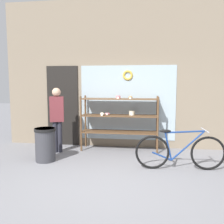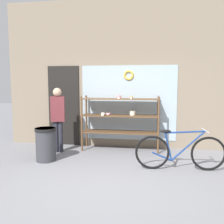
{
  "view_description": "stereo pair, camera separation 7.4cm",
  "coord_description": "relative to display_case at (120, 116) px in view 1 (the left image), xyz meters",
  "views": [
    {
      "loc": [
        0.7,
        -3.89,
        1.66
      ],
      "look_at": [
        0.02,
        0.93,
        1.09
      ],
      "focal_mm": 40.0,
      "sensor_mm": 36.0,
      "label": 1
    },
    {
      "loc": [
        0.78,
        -3.88,
        1.66
      ],
      "look_at": [
        0.02,
        0.93,
        1.09
      ],
      "focal_mm": 40.0,
      "sensor_mm": 36.0,
      "label": 2
    }
  ],
  "objects": [
    {
      "name": "bicycle",
      "position": [
        1.3,
        -1.24,
        -0.49
      ],
      "size": [
        1.71,
        0.46,
        0.79
      ],
      "rotation": [
        0.0,
        0.0,
        0.07
      ],
      "color": "black",
      "rests_on": "ground_plane"
    },
    {
      "name": "ground_plane",
      "position": [
        -0.03,
        -2.14,
        -0.84
      ],
      "size": [
        30.0,
        30.0,
        0.0
      ],
      "primitive_type": "plane",
      "color": "gray"
    },
    {
      "name": "storefront_facade",
      "position": [
        -0.07,
        0.38,
        0.98
      ],
      "size": [
        6.08,
        0.13,
        3.76
      ],
      "color": "gray",
      "rests_on": "ground_plane"
    },
    {
      "name": "pedestrian",
      "position": [
        -1.45,
        -0.42,
        0.05
      ],
      "size": [
        0.36,
        0.27,
        1.54
      ],
      "rotation": [
        0.0,
        0.0,
        0.3
      ],
      "color": "#282833",
      "rests_on": "ground_plane"
    },
    {
      "name": "display_case",
      "position": [
        0.0,
        0.0,
        0.0
      ],
      "size": [
        1.88,
        0.49,
        1.35
      ],
      "color": "brown",
      "rests_on": "ground_plane"
    },
    {
      "name": "trash_bin",
      "position": [
        -1.46,
        -1.11,
        -0.46
      ],
      "size": [
        0.44,
        0.44,
        0.71
      ],
      "color": "#38383D",
      "rests_on": "ground_plane"
    }
  ]
}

